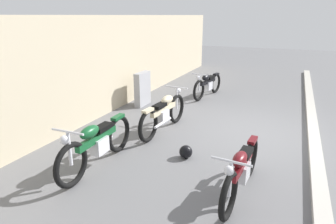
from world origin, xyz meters
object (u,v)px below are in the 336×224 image
object	(u,v)px
motorcycle_maroon	(241,170)
stone_marker	(143,89)
motorcycle_cream	(164,113)
motorcycle_black	(207,84)
helmet	(186,152)
motorcycle_green	(97,143)

from	to	relation	value
motorcycle_maroon	stone_marker	bearing A→B (deg)	-130.15
stone_marker	motorcycle_maroon	xyz separation A→B (m)	(-3.69, -3.67, -0.09)
motorcycle_cream	motorcycle_black	world-z (taller)	motorcycle_cream
motorcycle_black	motorcycle_maroon	size ratio (longest dim) A/B	1.00
motorcycle_cream	motorcycle_black	bearing A→B (deg)	3.36
motorcycle_cream	stone_marker	bearing A→B (deg)	45.65
stone_marker	helmet	world-z (taller)	stone_marker
stone_marker	motorcycle_maroon	size ratio (longest dim) A/B	0.52
motorcycle_maroon	motorcycle_green	bearing A→B (deg)	-81.88
stone_marker	helmet	bearing A→B (deg)	-139.08
stone_marker	motorcycle_green	world-z (taller)	stone_marker
stone_marker	motorcycle_black	size ratio (longest dim) A/B	0.52
motorcycle_cream	motorcycle_green	size ratio (longest dim) A/B	0.98
motorcycle_cream	motorcycle_green	bearing A→B (deg)	173.99
motorcycle_black	stone_marker	bearing A→B (deg)	-31.77
stone_marker	motorcycle_maroon	world-z (taller)	stone_marker
motorcycle_cream	motorcycle_maroon	size ratio (longest dim) A/B	1.08
stone_marker	helmet	xyz separation A→B (m)	(-2.85, -2.47, -0.39)
helmet	motorcycle_black	bearing A→B (deg)	10.98
helmet	motorcycle_black	xyz separation A→B (m)	(4.61, 0.89, 0.30)
helmet	motorcycle_cream	size ratio (longest dim) A/B	0.12
helmet	motorcycle_green	world-z (taller)	motorcycle_green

